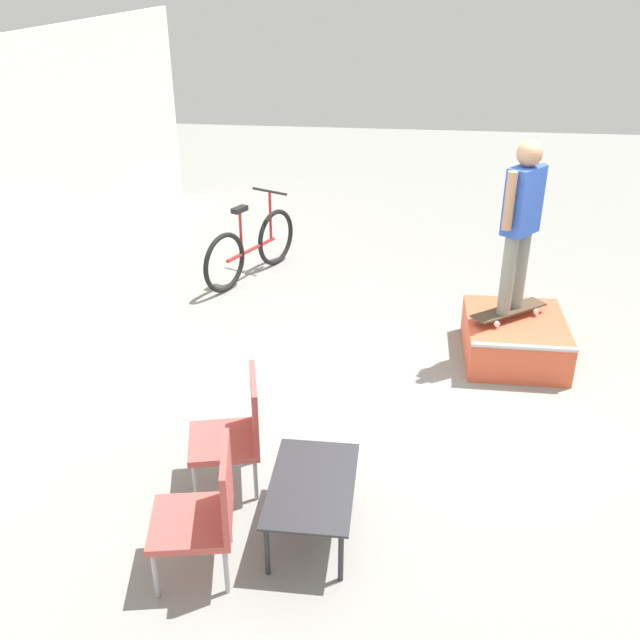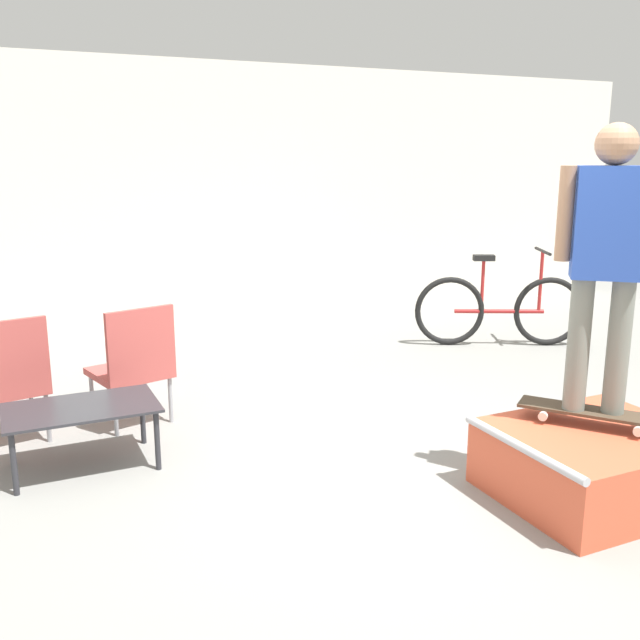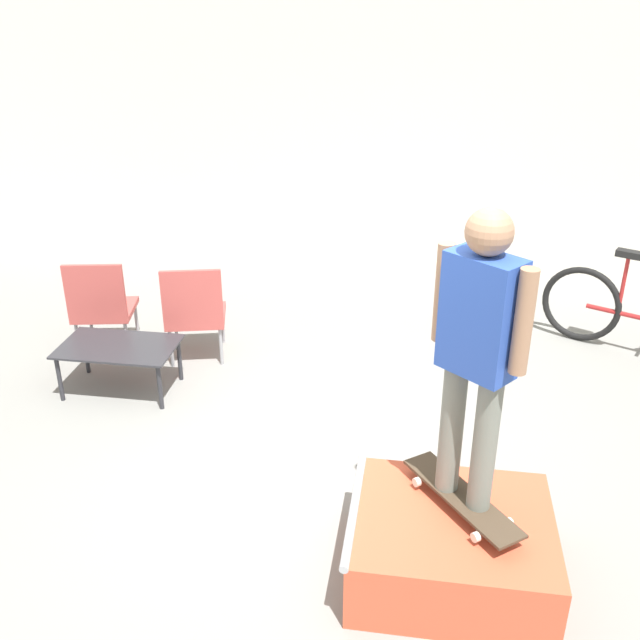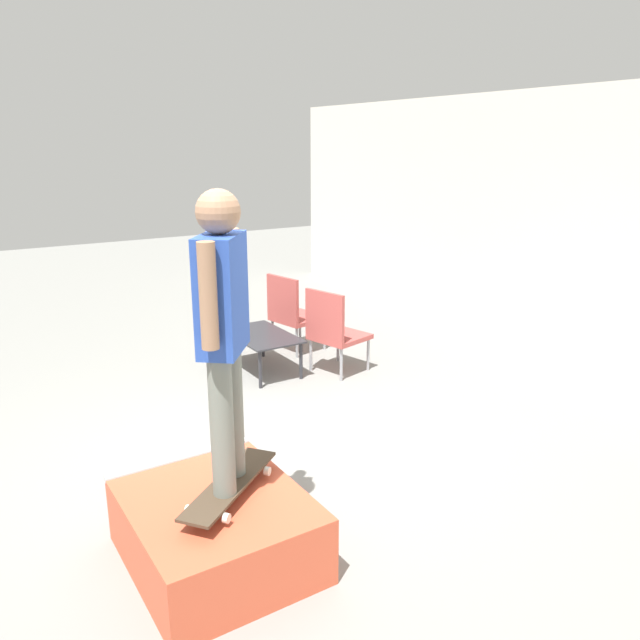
{
  "view_description": "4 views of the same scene",
  "coord_description": "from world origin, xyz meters",
  "px_view_note": "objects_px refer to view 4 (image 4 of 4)",
  "views": [
    {
      "loc": [
        -5.56,
        0.45,
        3.58
      ],
      "look_at": [
        -0.13,
        1.1,
        0.84
      ],
      "focal_mm": 40.0,
      "sensor_mm": 36.0,
      "label": 1
    },
    {
      "loc": [
        -2.19,
        -3.63,
        2.0
      ],
      "look_at": [
        -0.11,
        0.86,
        0.85
      ],
      "focal_mm": 40.0,
      "sensor_mm": 36.0,
      "label": 2
    },
    {
      "loc": [
        0.68,
        -3.95,
        3.1
      ],
      "look_at": [
        -0.04,
        0.74,
        0.87
      ],
      "focal_mm": 40.0,
      "sensor_mm": 36.0,
      "label": 3
    },
    {
      "loc": [
        3.95,
        -1.95,
        2.39
      ],
      "look_at": [
        -0.25,
        0.73,
        0.98
      ],
      "focal_mm": 35.0,
      "sensor_mm": 36.0,
      "label": 4
    }
  ],
  "objects_px": {
    "skate_ramp_box": "(217,529)",
    "coffee_table": "(261,338)",
    "patio_chair_right": "(334,329)",
    "skateboard_on_ramp": "(230,484)",
    "patio_chair_left": "(292,311)",
    "person_skater": "(223,320)"
  },
  "relations": [
    {
      "from": "skate_ramp_box",
      "to": "coffee_table",
      "type": "height_order",
      "value": "skate_ramp_box"
    },
    {
      "from": "patio_chair_right",
      "to": "skate_ramp_box",
      "type": "bearing_deg",
      "value": 120.02
    },
    {
      "from": "coffee_table",
      "to": "skateboard_on_ramp",
      "type": "bearing_deg",
      "value": -30.55
    },
    {
      "from": "skate_ramp_box",
      "to": "patio_chair_left",
      "type": "distance_m",
      "value": 3.9
    },
    {
      "from": "skate_ramp_box",
      "to": "skateboard_on_ramp",
      "type": "distance_m",
      "value": 0.3
    },
    {
      "from": "person_skater",
      "to": "coffee_table",
      "type": "distance_m",
      "value": 3.37
    },
    {
      "from": "skateboard_on_ramp",
      "to": "skate_ramp_box",
      "type": "bearing_deg",
      "value": -63.3
    },
    {
      "from": "patio_chair_left",
      "to": "patio_chair_right",
      "type": "xyz_separation_m",
      "value": [
        0.88,
        0.0,
        0.0
      ]
    },
    {
      "from": "skate_ramp_box",
      "to": "patio_chair_left",
      "type": "relative_size",
      "value": 1.24
    },
    {
      "from": "skate_ramp_box",
      "to": "skateboard_on_ramp",
      "type": "height_order",
      "value": "skateboard_on_ramp"
    },
    {
      "from": "person_skater",
      "to": "patio_chair_right",
      "type": "bearing_deg",
      "value": 174.65
    },
    {
      "from": "skate_ramp_box",
      "to": "person_skater",
      "type": "bearing_deg",
      "value": 64.35
    },
    {
      "from": "skateboard_on_ramp",
      "to": "patio_chair_right",
      "type": "bearing_deg",
      "value": -172.16
    },
    {
      "from": "coffee_table",
      "to": "patio_chair_left",
      "type": "xyz_separation_m",
      "value": [
        -0.42,
        0.62,
        0.12
      ]
    },
    {
      "from": "skate_ramp_box",
      "to": "coffee_table",
      "type": "xyz_separation_m",
      "value": [
        -2.7,
        1.7,
        0.17
      ]
    },
    {
      "from": "patio_chair_left",
      "to": "skateboard_on_ramp",
      "type": "bearing_deg",
      "value": 133.65
    },
    {
      "from": "person_skater",
      "to": "skateboard_on_ramp",
      "type": "bearing_deg",
      "value": -95.84
    },
    {
      "from": "skateboard_on_ramp",
      "to": "patio_chair_left",
      "type": "relative_size",
      "value": 0.86
    },
    {
      "from": "skate_ramp_box",
      "to": "skateboard_on_ramp",
      "type": "relative_size",
      "value": 1.44
    },
    {
      "from": "person_skater",
      "to": "patio_chair_right",
      "type": "distance_m",
      "value": 3.35
    },
    {
      "from": "coffee_table",
      "to": "patio_chair_left",
      "type": "bearing_deg",
      "value": 123.74
    },
    {
      "from": "skateboard_on_ramp",
      "to": "coffee_table",
      "type": "height_order",
      "value": "skateboard_on_ramp"
    }
  ]
}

